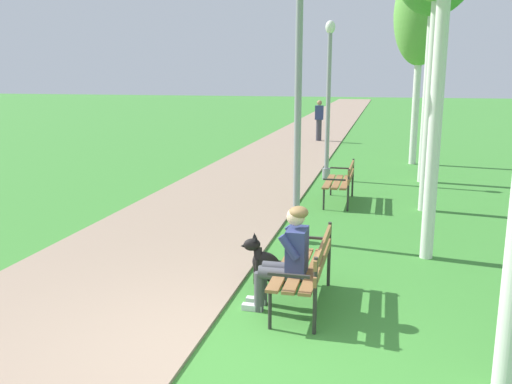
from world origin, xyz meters
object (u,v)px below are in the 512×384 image
at_px(person_seated_on_near_bench, 287,254).
at_px(lamp_post_mid, 328,99).
at_px(park_bench_mid, 342,179).
at_px(dog_black, 270,266).
at_px(lamp_post_near, 298,105).
at_px(park_bench_near, 307,265).
at_px(birch_tree_fifth, 421,16).
at_px(pedestrian_distant, 319,121).

distance_m(person_seated_on_near_bench, lamp_post_mid, 8.19).
bearing_deg(lamp_post_mid, park_bench_mid, -76.52).
xyz_separation_m(dog_black, lamp_post_near, (0.02, 1.93, 1.96)).
xyz_separation_m(person_seated_on_near_bench, dog_black, (-0.35, 0.71, -0.42)).
xyz_separation_m(park_bench_near, lamp_post_near, (-0.54, 2.47, 1.70)).
bearing_deg(park_bench_mid, dog_black, -96.10).
bearing_deg(park_bench_near, lamp_post_near, 102.32).
xyz_separation_m(park_bench_mid, birch_tree_fifth, (1.66, 5.64, 3.78)).
bearing_deg(dog_black, pedestrian_distant, 94.76).
distance_m(person_seated_on_near_bench, pedestrian_distant, 16.13).
bearing_deg(pedestrian_distant, dog_black, -85.24).
bearing_deg(person_seated_on_near_bench, pedestrian_distant, 95.81).
bearing_deg(lamp_post_near, park_bench_mid, 80.33).
distance_m(park_bench_mid, lamp_post_near, 3.40).
xyz_separation_m(park_bench_mid, lamp_post_near, (-0.50, -2.91, 1.70)).
bearing_deg(birch_tree_fifth, lamp_post_mid, -125.89).
bearing_deg(birch_tree_fifth, lamp_post_near, -104.16).
relative_size(person_seated_on_near_bench, pedestrian_distant, 0.76).
relative_size(dog_black, lamp_post_mid, 0.20).
xyz_separation_m(park_bench_mid, person_seated_on_near_bench, (-0.16, -5.55, 0.17)).
height_order(park_bench_near, dog_black, park_bench_near).
relative_size(person_seated_on_near_bench, lamp_post_near, 0.29).
height_order(park_bench_near, person_seated_on_near_bench, person_seated_on_near_bench).
bearing_deg(pedestrian_distant, lamp_post_mid, -81.51).
distance_m(park_bench_mid, lamp_post_mid, 3.01).
relative_size(person_seated_on_near_bench, lamp_post_mid, 0.32).
height_order(person_seated_on_near_bench, lamp_post_mid, lamp_post_mid).
relative_size(birch_tree_fifth, pedestrian_distant, 3.52).
bearing_deg(park_bench_near, birch_tree_fifth, 81.66).
distance_m(park_bench_near, pedestrian_distant, 15.98).
xyz_separation_m(park_bench_mid, pedestrian_distant, (-1.79, 10.50, 0.33)).
xyz_separation_m(person_seated_on_near_bench, lamp_post_near, (-0.33, 2.64, 1.53)).
distance_m(park_bench_mid, dog_black, 4.87).
relative_size(person_seated_on_near_bench, dog_black, 1.59).
bearing_deg(dog_black, park_bench_mid, 83.90).
height_order(lamp_post_near, pedestrian_distant, lamp_post_near).
bearing_deg(lamp_post_near, park_bench_near, -77.68).
relative_size(lamp_post_near, pedestrian_distant, 2.59).
relative_size(dog_black, pedestrian_distant, 0.47).
relative_size(lamp_post_near, birch_tree_fifth, 0.74).
bearing_deg(person_seated_on_near_bench, birch_tree_fifth, 80.75).
bearing_deg(lamp_post_near, lamp_post_mid, 91.13).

